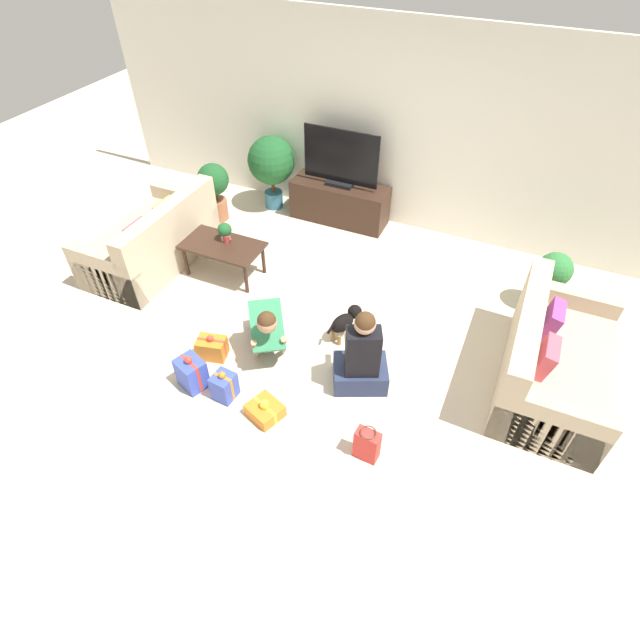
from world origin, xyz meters
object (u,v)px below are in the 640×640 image
dog (346,320)px  gift_box_c (265,410)px  person_kneeling (267,327)px  tabletop_plant (225,231)px  sofa_left (153,242)px  person_sitting (362,359)px  sofa_right (551,363)px  gift_box_d (212,348)px  gift_bag_a (367,445)px  potted_plant_corner_left (214,187)px  tv (341,161)px  coffee_table (223,248)px  gift_box_b (224,386)px  gift_box_a (192,373)px  potted_plant_back_left (271,163)px  mug (226,238)px  potted_plant_corner_right (552,276)px  tv_console (339,203)px

dog → gift_box_c: size_ratio=1.27×
person_kneeling → tabletop_plant: 1.57m
sofa_left → person_sitting: (3.10, -0.83, 0.05)m
dog → tabletop_plant: size_ratio=2.14×
sofa_right → gift_box_d: sofa_right is taller
gift_box_c → gift_bag_a: gift_bag_a is taller
potted_plant_corner_left → gift_box_d: 2.75m
tv → dog: tv is taller
coffee_table → gift_box_c: size_ratio=2.59×
gift_box_c → sofa_right: bearing=32.2°
gift_box_b → gift_box_a: bearing=-179.1°
coffee_table → gift_box_d: size_ratio=2.94×
potted_plant_back_left → gift_box_b: bearing=-69.5°
sofa_left → tv: (1.75, 1.88, 0.59)m
person_sitting → gift_box_c: person_sitting is taller
person_kneeling → mug: person_kneeling is taller
potted_plant_corner_left → person_sitting: 3.60m
potted_plant_corner_right → person_sitting: bearing=-127.6°
sofa_right → potted_plant_corner_left: size_ratio=2.09×
gift_box_a → coffee_table: bearing=111.9°
potted_plant_corner_right → gift_box_a: bearing=-138.7°
sofa_left → person_kneeling: size_ratio=2.12×
potted_plant_corner_left → gift_box_b: 3.30m
potted_plant_corner_right → gift_bag_a: potted_plant_corner_right is taller
gift_box_c → potted_plant_corner_right: bearing=50.8°
potted_plant_back_left → person_kneeling: 2.98m
dog → gift_box_c: 1.33m
dog → gift_box_a: bearing=71.0°
coffee_table → gift_box_a: bearing=-68.1°
sofa_right → tv_console: bearing=56.9°
gift_box_d → mug: mug is taller
gift_box_d → gift_bag_a: gift_bag_a is taller
potted_plant_corner_right → mug: (-3.66, -0.90, 0.03)m
potted_plant_corner_right → dog: bearing=-143.7°
sofa_left → potted_plant_corner_left: (0.15, 1.21, 0.19)m
person_sitting → sofa_right: bearing=179.6°
sofa_left → dog: (2.72, -0.26, -0.08)m
potted_plant_corner_left → gift_box_a: potted_plant_corner_left is taller
sofa_left → person_sitting: person_sitting is taller
dog → tabletop_plant: (-1.80, 0.52, 0.33)m
person_sitting → gift_box_b: person_sitting is taller
gift_box_c → potted_plant_corner_left: bearing=129.6°
dog → gift_bag_a: 1.50m
tv → gift_box_d: bearing=-93.5°
person_sitting → gift_box_b: (-1.13, -0.68, -0.21)m
gift_bag_a → gift_box_a: bearing=178.3°
dog → potted_plant_corner_right: bearing=-121.2°
gift_box_a → gift_box_b: size_ratio=1.16×
tv → gift_box_a: tv is taller
sofa_left → tv: tv is taller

